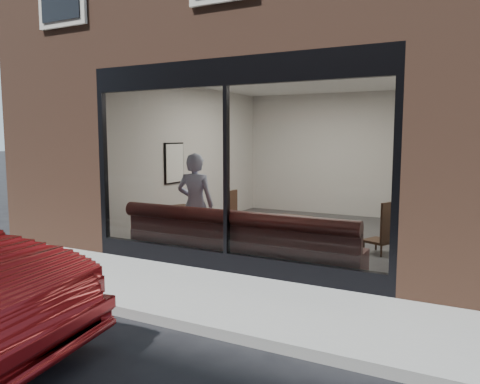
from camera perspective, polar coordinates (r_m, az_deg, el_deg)
The scene contains 21 objects.
ground at distance 5.67m, azimuth -12.21°, elevation -14.68°, with size 120.00×120.00×0.00m, color black.
sidewalk_near at distance 6.41m, azimuth -6.34°, elevation -11.94°, with size 40.00×2.00×0.01m, color gray.
kerb_near at distance 5.61m, azimuth -12.57°, elevation -14.26°, with size 40.00×0.10×0.12m, color gray.
host_building_pier_left at distance 14.01m, azimuth -3.05°, elevation 4.85°, with size 2.50×12.00×3.20m, color brown.
host_building_backfill at distance 15.41m, azimuth 15.00°, elevation 4.80°, with size 5.00×6.00×3.20m, color brown.
cafe_floor at distance 9.86m, azimuth 6.87°, elevation -5.24°, with size 6.00×6.00×0.00m, color #2D2D30.
cafe_ceiling at distance 9.71m, azimuth 7.14°, elevation 13.38°, with size 6.00×6.00×0.00m, color white.
cafe_wall_back at distance 12.50m, azimuth 11.91°, elevation 4.49°, with size 5.00×5.00×0.00m, color silver.
cafe_wall_left at distance 10.80m, azimuth -5.48°, elevation 4.28°, with size 6.00×6.00×0.00m, color silver.
cafe_wall_right at distance 9.08m, azimuth 21.88°, elevation 3.37°, with size 6.00×6.00×0.00m, color silver.
storefront_kick at distance 7.22m, azimuth -1.63°, elevation -8.56°, with size 5.00×0.10×0.30m, color black.
storefront_header at distance 7.03m, azimuth -1.71°, elevation 14.45°, with size 5.00×0.10×0.40m, color black.
storefront_mullion at distance 6.99m, azimuth -1.67°, elevation 2.58°, with size 0.06×0.10×2.50m, color black.
storefront_glass at distance 6.96m, azimuth -1.79°, elevation 2.57°, with size 4.80×4.80×0.00m, color white.
banquette at distance 7.54m, azimuth -0.12°, elevation -7.31°, with size 4.00×0.55×0.45m, color #371414.
person at distance 8.12m, azimuth -5.47°, elevation -1.54°, with size 0.65×0.43×1.78m, color #AAB8DF.
cafe_table_left at distance 8.74m, azimuth -7.64°, elevation -1.99°, with size 0.66×0.66×0.04m, color black.
cafe_table_right at distance 7.66m, azimuth 6.19°, elevation -3.20°, with size 0.56×0.56×0.04m, color black.
cafe_chair_left at distance 9.92m, azimuth -1.95°, elevation -3.82°, with size 0.40×0.40×0.04m, color black.
cafe_chair_right at distance 8.60m, azimuth 16.55°, elevation -5.74°, with size 0.44×0.44×0.04m, color black.
wall_poster at distance 10.08m, azimuth -7.95°, elevation 3.51°, with size 0.02×0.61×0.81m, color white.
Camera 1 is at (3.43, -4.02, 2.05)m, focal length 35.00 mm.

